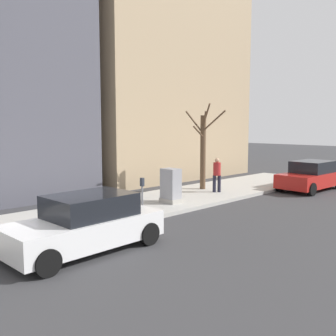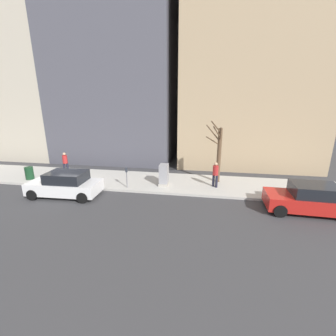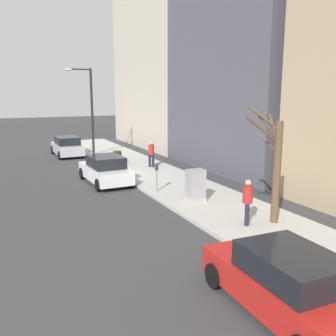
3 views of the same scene
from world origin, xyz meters
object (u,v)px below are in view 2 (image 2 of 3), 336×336
parked_car_white (65,184)px  office_tower_right (21,47)px  parking_meter (127,175)px  pedestrian_near_meter (215,173)px  utility_box (164,175)px  pedestrian_midblock (65,162)px  office_block_center (120,22)px  parked_car_red (310,199)px  bare_tree (219,153)px  trash_bin (29,173)px

parked_car_white → office_tower_right: bearing=41.7°
office_tower_right → parked_car_white: bearing=-136.2°
parking_meter → pedestrian_near_meter: pedestrian_near_meter is taller
utility_box → pedestrian_midblock: size_ratio=0.86×
parked_car_white → office_block_center: (12.21, 0.51, 12.33)m
parking_meter → pedestrian_near_meter: bearing=-79.2°
utility_box → pedestrian_near_meter: 3.37m
parked_car_red → pedestrian_midblock: 16.51m
bare_tree → office_block_center: 16.84m
trash_bin → office_tower_right: bearing=37.0°
parked_car_white → office_tower_right: size_ratio=0.19×
parked_car_white → office_tower_right: 21.03m
parked_car_white → bare_tree: bearing=-70.0°
trash_bin → pedestrian_midblock: size_ratio=0.54×
utility_box → pedestrian_near_meter: size_ratio=0.86×
parked_car_red → pedestrian_near_meter: bearing=63.8°
parking_meter → trash_bin: size_ratio=1.50×
parked_car_white → pedestrian_midblock: (3.75, 2.43, 0.35)m
parked_car_white → bare_tree: bare_tree is taller
pedestrian_near_meter → pedestrian_midblock: size_ratio=1.00×
bare_tree → office_tower_right: size_ratio=0.19×
office_block_center → parked_car_white: bearing=-177.6°
trash_bin → parked_car_white: bearing=-115.8°
utility_box → bare_tree: bare_tree is taller
utility_box → parked_car_red: bearing=-105.9°
trash_bin → pedestrian_near_meter: pedestrian_near_meter is taller
utility_box → bare_tree: size_ratio=0.33×
pedestrian_midblock → office_block_center: bearing=-145.3°
pedestrian_near_meter → bare_tree: bearing=-62.1°
utility_box → pedestrian_near_meter: pedestrian_near_meter is taller
bare_tree → office_block_center: bearing=48.6°
pedestrian_near_meter → office_block_center: size_ratio=0.06×
parked_car_red → office_tower_right: 31.12m
pedestrian_midblock → office_block_center: 14.79m
bare_tree → trash_bin: 13.55m
parking_meter → pedestrian_near_meter: (1.07, -5.64, 0.11)m
utility_box → pedestrian_midblock: (1.31, 8.04, 0.24)m
parking_meter → utility_box: utility_box is taller
office_tower_right → parking_meter: bearing=-126.0°
parked_car_white → pedestrian_near_meter: bearing=-75.5°
parked_car_white → pedestrian_near_meter: (2.66, -8.96, 0.35)m
parking_meter → office_tower_right: (11.50, 15.84, 10.44)m
parked_car_white → bare_tree: 9.97m
pedestrian_midblock → office_tower_right: 17.20m
bare_tree → parked_car_red: bearing=-128.2°
bare_tree → utility_box: bearing=109.6°
bare_tree → pedestrian_midblock: bare_tree is taller
parked_car_white → pedestrian_midblock: size_ratio=2.57×
bare_tree → trash_bin: bare_tree is taller
parking_meter → pedestrian_midblock: bearing=69.4°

